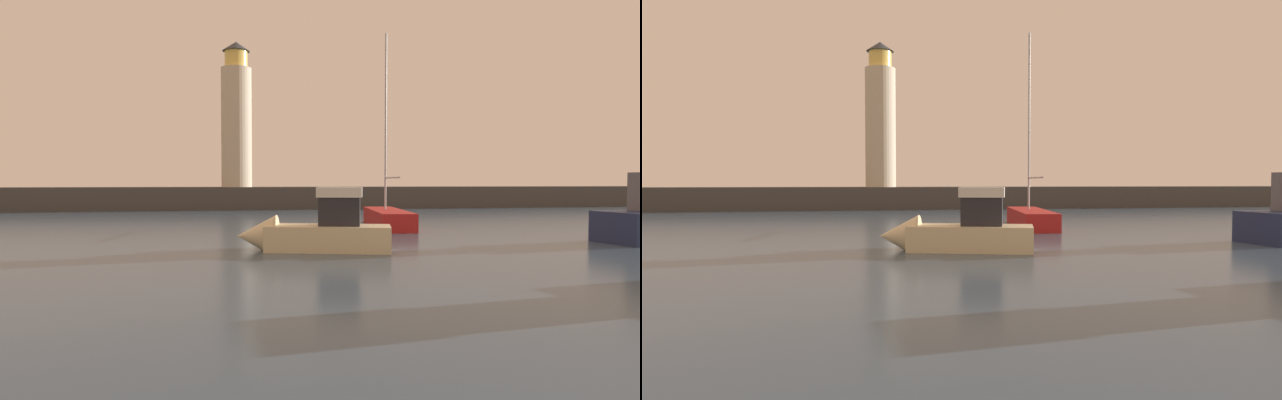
% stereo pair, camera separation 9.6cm
% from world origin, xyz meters
% --- Properties ---
extents(ground_plane, '(220.00, 220.00, 0.00)m').
position_xyz_m(ground_plane, '(0.00, 23.81, 0.00)').
color(ground_plane, '#384C60').
extents(breakwater, '(92.76, 4.02, 2.09)m').
position_xyz_m(breakwater, '(0.00, 47.63, 1.05)').
color(breakwater, '#423F3D').
rests_on(breakwater, ground_plane).
extents(lighthouse, '(2.86, 2.86, 13.70)m').
position_xyz_m(lighthouse, '(-3.18, 47.63, 8.58)').
color(lighthouse, beige).
rests_on(lighthouse, breakwater).
extents(motorboat_2, '(6.18, 3.19, 2.73)m').
position_xyz_m(motorboat_2, '(-0.60, 17.80, 0.71)').
color(motorboat_2, beige).
rests_on(motorboat_2, ground_plane).
extents(sailboat_moored, '(2.76, 7.80, 11.40)m').
position_xyz_m(sailboat_moored, '(5.39, 27.11, 0.56)').
color(sailboat_moored, '#B21E1E').
rests_on(sailboat_moored, ground_plane).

